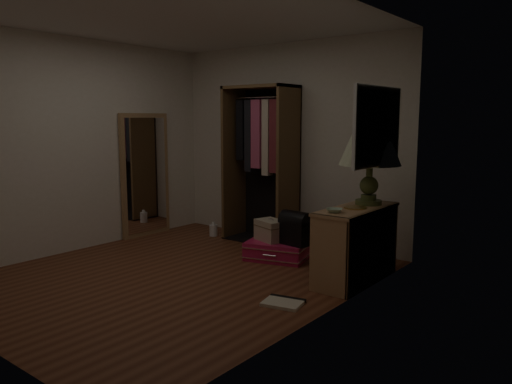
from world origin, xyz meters
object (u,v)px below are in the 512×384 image
open_wardrobe (263,151)px  pink_suitcase (277,250)px  floor_mirror (145,175)px  black_bag (296,227)px  train_case (271,230)px  table_lamp (370,148)px  console_bookshelf (357,242)px  white_jug (213,230)px

open_wardrobe → pink_suitcase: open_wardrobe is taller
floor_mirror → black_bag: 2.45m
floor_mirror → train_case: floor_mirror is taller
train_case → black_bag: (0.33, 0.03, 0.07)m
floor_mirror → pink_suitcase: floor_mirror is taller
open_wardrobe → black_bag: open_wardrobe is taller
black_bag → table_lamp: bearing=12.8°
open_wardrobe → black_bag: size_ratio=5.35×
floor_mirror → table_lamp: floor_mirror is taller
console_bookshelf → open_wardrobe: (-1.77, 0.74, 0.81)m
white_jug → table_lamp: bearing=-6.4°
open_wardrobe → train_case: open_wardrobe is taller
pink_suitcase → table_lamp: (1.08, 0.11, 1.22)m
console_bookshelf → white_jug: bearing=168.6°
open_wardrobe → table_lamp: (1.77, -0.52, 0.12)m
console_bookshelf → floor_mirror: floor_mirror is taller
floor_mirror → pink_suitcase: 2.29m
black_bag → table_lamp: 1.24m
black_bag → table_lamp: table_lamp is taller
floor_mirror → table_lamp: (3.24, 0.25, 0.48)m
pink_suitcase → table_lamp: table_lamp is taller
train_case → console_bookshelf: bearing=13.0°
open_wardrobe → table_lamp: open_wardrobe is taller
open_wardrobe → floor_mirror: (-1.47, -0.77, -0.35)m
table_lamp → black_bag: bearing=-174.0°
train_case → black_bag: size_ratio=1.09×
open_wardrobe → floor_mirror: size_ratio=1.21×
console_bookshelf → black_bag: bearing=171.3°
floor_mirror → train_case: 2.15m
table_lamp → floor_mirror: bearing=-175.5°
floor_mirror → train_case: bearing=3.6°
pink_suitcase → white_jug: (-1.38, 0.39, -0.02)m
open_wardrobe → white_jug: size_ratio=10.34×
open_wardrobe → pink_suitcase: (0.70, -0.63, -1.10)m
open_wardrobe → table_lamp: bearing=-16.3°
console_bookshelf → pink_suitcase: size_ratio=1.39×
table_lamp → white_jug: size_ratio=3.96×
open_wardrobe → floor_mirror: 1.70m
open_wardrobe → black_bag: 1.37m
train_case → floor_mirror: bearing=-158.8°
floor_mirror → train_case: (2.08, 0.13, -0.51)m
floor_mirror → black_bag: (2.41, 0.17, -0.44)m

